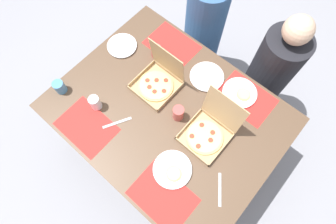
{
  "coord_description": "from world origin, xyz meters",
  "views": [
    {
      "loc": [
        0.44,
        -0.5,
        2.35
      ],
      "look_at": [
        0.0,
        0.0,
        0.74
      ],
      "focal_mm": 28.68,
      "sensor_mm": 36.0,
      "label": 1
    }
  ],
  "objects_px": {
    "plate_far_right": "(207,77)",
    "plate_far_left": "(240,93)",
    "cup_clear_left": "(178,113)",
    "diner_left_seat": "(203,30)",
    "cup_red": "(95,103)",
    "pizza_box_corner_left": "(209,131)",
    "cup_clear_right": "(60,87)",
    "cup_spare": "(156,51)",
    "plate_near_left": "(122,46)",
    "diner_right_seat": "(268,75)",
    "plate_near_right": "(172,170)",
    "pizza_box_corner_right": "(158,80)"
  },
  "relations": [
    {
      "from": "cup_clear_left",
      "to": "cup_spare",
      "type": "xyz_separation_m",
      "value": [
        -0.42,
        0.26,
        -0.01
      ]
    },
    {
      "from": "pizza_box_corner_left",
      "to": "diner_left_seat",
      "type": "xyz_separation_m",
      "value": [
        -0.61,
        0.77,
        -0.26
      ]
    },
    {
      "from": "plate_far_left",
      "to": "plate_near_left",
      "type": "bearing_deg",
      "value": -164.02
    },
    {
      "from": "plate_near_left",
      "to": "cup_clear_left",
      "type": "relative_size",
      "value": 1.94
    },
    {
      "from": "plate_far_right",
      "to": "plate_near_left",
      "type": "relative_size",
      "value": 1.1
    },
    {
      "from": "cup_red",
      "to": "cup_clear_right",
      "type": "bearing_deg",
      "value": -164.4
    },
    {
      "from": "plate_near_left",
      "to": "cup_red",
      "type": "relative_size",
      "value": 2.0
    },
    {
      "from": "plate_far_right",
      "to": "plate_far_left",
      "type": "bearing_deg",
      "value": 10.89
    },
    {
      "from": "cup_red",
      "to": "cup_clear_right",
      "type": "height_order",
      "value": "cup_red"
    },
    {
      "from": "cup_clear_right",
      "to": "pizza_box_corner_left",
      "type": "bearing_deg",
      "value": 23.39
    },
    {
      "from": "cup_clear_right",
      "to": "diner_left_seat",
      "type": "height_order",
      "value": "diner_left_seat"
    },
    {
      "from": "plate_near_left",
      "to": "cup_red",
      "type": "bearing_deg",
      "value": -64.65
    },
    {
      "from": "cup_clear_right",
      "to": "plate_near_left",
      "type": "bearing_deg",
      "value": 83.78
    },
    {
      "from": "cup_clear_left",
      "to": "diner_left_seat",
      "type": "distance_m",
      "value": 0.93
    },
    {
      "from": "pizza_box_corner_left",
      "to": "cup_red",
      "type": "height_order",
      "value": "pizza_box_corner_left"
    },
    {
      "from": "pizza_box_corner_left",
      "to": "cup_red",
      "type": "xyz_separation_m",
      "value": [
        -0.66,
        -0.33,
        0.01
      ]
    },
    {
      "from": "plate_far_right",
      "to": "diner_right_seat",
      "type": "distance_m",
      "value": 0.59
    },
    {
      "from": "cup_spare",
      "to": "cup_clear_left",
      "type": "bearing_deg",
      "value": -31.59
    },
    {
      "from": "plate_near_right",
      "to": "plate_far_left",
      "type": "distance_m",
      "value": 0.68
    },
    {
      "from": "cup_red",
      "to": "cup_clear_left",
      "type": "bearing_deg",
      "value": 33.29
    },
    {
      "from": "plate_far_left",
      "to": "diner_right_seat",
      "type": "height_order",
      "value": "diner_right_seat"
    },
    {
      "from": "cup_clear_right",
      "to": "diner_left_seat",
      "type": "relative_size",
      "value": 0.07
    },
    {
      "from": "cup_clear_left",
      "to": "cup_spare",
      "type": "bearing_deg",
      "value": 148.41
    },
    {
      "from": "pizza_box_corner_left",
      "to": "plate_far_left",
      "type": "xyz_separation_m",
      "value": [
        -0.01,
        0.36,
        -0.04
      ]
    },
    {
      "from": "pizza_box_corner_left",
      "to": "plate_far_right",
      "type": "height_order",
      "value": "pizza_box_corner_left"
    },
    {
      "from": "pizza_box_corner_right",
      "to": "cup_red",
      "type": "distance_m",
      "value": 0.43
    },
    {
      "from": "cup_red",
      "to": "plate_near_left",
      "type": "bearing_deg",
      "value": 115.35
    },
    {
      "from": "pizza_box_corner_left",
      "to": "cup_clear_left",
      "type": "bearing_deg",
      "value": -170.97
    },
    {
      "from": "pizza_box_corner_left",
      "to": "diner_left_seat",
      "type": "relative_size",
      "value": 0.25
    },
    {
      "from": "pizza_box_corner_right",
      "to": "cup_clear_right",
      "type": "distance_m",
      "value": 0.65
    },
    {
      "from": "cup_spare",
      "to": "plate_far_right",
      "type": "bearing_deg",
      "value": 13.49
    },
    {
      "from": "plate_near_left",
      "to": "cup_clear_left",
      "type": "bearing_deg",
      "value": -12.87
    },
    {
      "from": "plate_near_left",
      "to": "diner_right_seat",
      "type": "xyz_separation_m",
      "value": [
        0.91,
        0.66,
        -0.24
      ]
    },
    {
      "from": "pizza_box_corner_right",
      "to": "plate_near_right",
      "type": "bearing_deg",
      "value": -39.96
    },
    {
      "from": "plate_near_right",
      "to": "plate_far_right",
      "type": "distance_m",
      "value": 0.68
    },
    {
      "from": "plate_far_left",
      "to": "cup_red",
      "type": "bearing_deg",
      "value": -133.41
    },
    {
      "from": "cup_spare",
      "to": "diner_left_seat",
      "type": "bearing_deg",
      "value": 87.17
    },
    {
      "from": "plate_far_left",
      "to": "cup_spare",
      "type": "xyz_separation_m",
      "value": [
        -0.62,
        -0.14,
        0.03
      ]
    },
    {
      "from": "pizza_box_corner_right",
      "to": "plate_far_right",
      "type": "distance_m",
      "value": 0.34
    },
    {
      "from": "pizza_box_corner_left",
      "to": "plate_far_right",
      "type": "bearing_deg",
      "value": 128.76
    },
    {
      "from": "plate_far_left",
      "to": "cup_red",
      "type": "height_order",
      "value": "cup_red"
    },
    {
      "from": "cup_clear_left",
      "to": "cup_clear_right",
      "type": "height_order",
      "value": "cup_clear_left"
    },
    {
      "from": "cup_clear_left",
      "to": "diner_left_seat",
      "type": "relative_size",
      "value": 0.09
    },
    {
      "from": "pizza_box_corner_left",
      "to": "cup_clear_right",
      "type": "relative_size",
      "value": 3.38
    },
    {
      "from": "plate_far_right",
      "to": "plate_near_left",
      "type": "bearing_deg",
      "value": -162.08
    },
    {
      "from": "cup_spare",
      "to": "pizza_box_corner_left",
      "type": "bearing_deg",
      "value": -19.4
    },
    {
      "from": "cup_clear_left",
      "to": "diner_left_seat",
      "type": "bearing_deg",
      "value": 115.92
    },
    {
      "from": "pizza_box_corner_right",
      "to": "pizza_box_corner_left",
      "type": "distance_m",
      "value": 0.47
    },
    {
      "from": "cup_spare",
      "to": "cup_clear_right",
      "type": "bearing_deg",
      "value": -115.07
    },
    {
      "from": "plate_near_right",
      "to": "cup_red",
      "type": "height_order",
      "value": "cup_red"
    }
  ]
}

